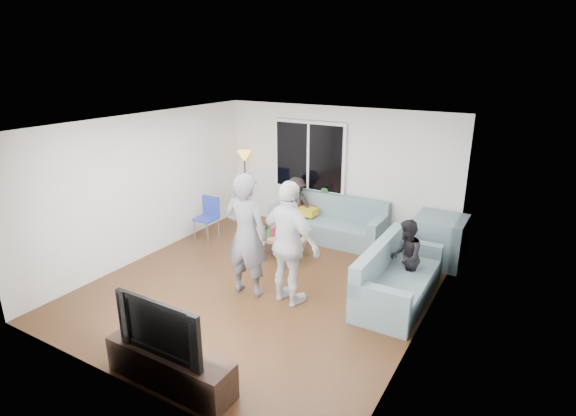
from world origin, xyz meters
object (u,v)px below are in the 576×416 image
Objects in this scene: player_left at (246,235)px; side_chair at (206,219)px; television at (166,324)px; coffee_table at (278,245)px; player_right at (289,244)px; spectator_right at (406,257)px; spectator_back at (296,205)px; sofa_right_section at (400,274)px; tv_console at (170,367)px; floor_lamp at (245,186)px; sofa_back_section at (328,219)px.

side_chair is at bearing -40.47° from player_left.
coffee_table is at bearing 102.15° from television.
player_left is 0.70m from player_right.
side_chair is at bearing -104.15° from spectator_right.
television reaches higher than side_chair.
television is (0.44, -2.15, -0.19)m from player_left.
television is (-0.25, -2.23, -0.17)m from player_right.
coffee_table is 0.59× the size of player_right.
side_chair is 1.86m from spectator_back.
coffee_table is 0.57× the size of player_left.
coffee_table is at bearing 79.00° from sofa_right_section.
spectator_right reaches higher than spectator_back.
sofa_right_section is 1.04× the size of player_left.
floor_lamp is at bearing 116.24° from tv_console.
sofa_back_section is 1.15× the size of sofa_right_section.
sofa_back_section is at bearing 93.83° from television.
tv_console is at bearing 96.37° from player_left.
coffee_table is at bearing -39.53° from player_right.
tv_console is (2.42, -4.91, -0.56)m from floor_lamp.
floor_lamp is at bearing -178.91° from spectator_back.
spectator_right reaches higher than sofa_back_section.
sofa_right_section reaches higher than coffee_table.
sofa_right_section is at bearing -134.13° from player_right.
coffee_table is 2.46m from spectator_right.
spectator_right is at bearing -154.70° from player_left.
player_left is at bearing 101.70° from tv_console.
floor_lamp is 3.79m from player_right.
player_left is 2.75m from spectator_back.
player_left is (-2.09, -0.98, 0.54)m from sofa_right_section.
player_right reaches higher than coffee_table.
tv_console is (1.07, -4.80, -0.37)m from spectator_back.
spectator_back is at bearing 177.70° from sofa_back_section.
sofa_right_section is 2.33× the size of side_chair.
sofa_back_section is 2.44m from side_chair.
player_right is 1.63× the size of television.
sofa_back_section is 2.09× the size of coffee_table.
floor_lamp is (-4.07, 1.79, 0.36)m from sofa_right_section.
side_chair is (-4.07, 0.42, 0.01)m from sofa_right_section.
player_left is at bearing -54.46° from floor_lamp.
tv_console is at bearing -86.17° from sofa_back_section.
floor_lamp is 5.48m from television.
coffee_table is 1.28× the size of side_chair.
spectator_back is at bearing 58.27° from sofa_right_section.
player_right is 1.59× the size of spectator_back.
sofa_back_section and sofa_right_section have the same top height.
television is at bearing -58.01° from side_chair.
tv_console is 0.55m from television.
side_chair is 0.74× the size of television.
coffee_table is 0.95× the size of television.
tv_console is at bearing -37.96° from spectator_right.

